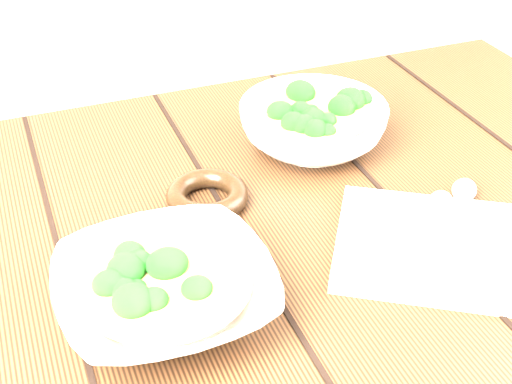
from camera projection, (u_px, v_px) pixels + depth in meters
The scene contains 7 objects.
table at pixel (259, 312), 0.89m from camera, with size 1.20×0.80×0.75m.
soup_bowl_front at pixel (166, 290), 0.71m from camera, with size 0.22×0.22×0.06m.
soup_bowl_back at pixel (313, 124), 0.97m from camera, with size 0.22×0.22×0.07m.
trivet at pixel (207, 195), 0.87m from camera, with size 0.10×0.10×0.02m, color black.
napkin at pixel (439, 247), 0.80m from camera, with size 0.23×0.19×0.01m, color beige.
spoon_left at pixel (437, 220), 0.82m from camera, with size 0.14×0.16×0.01m.
spoon_right at pixel (460, 206), 0.85m from camera, with size 0.14×0.15×0.01m.
Camera 1 is at (-0.24, -0.61, 1.26)m, focal length 50.00 mm.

